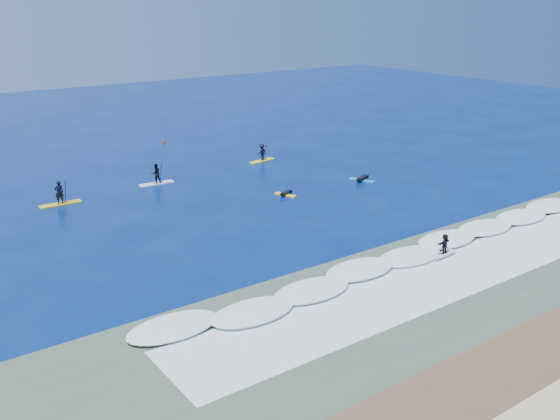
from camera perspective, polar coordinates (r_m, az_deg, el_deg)
ground at (r=45.94m, az=1.81°, el=-0.72°), size 160.00×160.00×0.00m
shallow_water at (r=36.70m, az=15.32°, el=-6.63°), size 90.00×13.00×0.01m
breaking_wave at (r=39.06m, az=10.80°, el=-4.69°), size 40.00×6.00×0.30m
whitewater at (r=37.27m, az=14.13°, el=-6.13°), size 34.00×5.00×0.02m
sup_paddler_left at (r=51.58m, az=-19.50°, el=1.21°), size 3.22×0.89×2.25m
sup_paddler_center at (r=55.13m, az=-11.27°, el=3.13°), size 3.04×0.91×2.11m
sup_paddler_right at (r=61.83m, az=-1.66°, el=5.19°), size 2.95×1.21×2.01m
prone_paddler_near at (r=51.08m, az=0.53°, el=1.49°), size 1.48×1.96×0.40m
prone_paddler_far at (r=55.67m, az=7.51°, el=2.83°), size 1.82×2.42×0.49m
wave_surfer at (r=40.12m, az=14.80°, el=-3.13°), size 1.96×0.70×1.39m
marker_buoy at (r=70.65m, az=-10.59°, el=6.17°), size 0.25×0.25×0.61m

